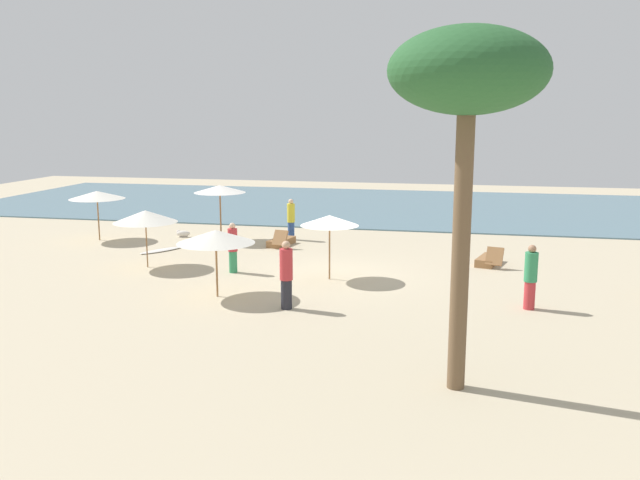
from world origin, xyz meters
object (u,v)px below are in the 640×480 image
umbrella_4 (97,195)px  palm_0 (468,79)px  umbrella_2 (216,237)px  dog (183,234)px  lounger_1 (281,241)px  person_3 (291,219)px  umbrella_0 (330,221)px  lounger_2 (489,260)px  person_1 (286,275)px  surfboard (161,250)px  umbrella_1 (145,216)px  person_0 (531,277)px  person_2 (233,247)px  umbrella_3 (220,189)px

umbrella_4 → palm_0: (14.98, -12.68, 4.00)m
umbrella_2 → dog: size_ratio=3.49×
lounger_1 → person_3: size_ratio=1.00×
umbrella_0 → lounger_1: size_ratio=1.20×
umbrella_4 → umbrella_2: bearing=-42.5°
lounger_2 → person_3: person_3 is taller
umbrella_2 → lounger_1: (-0.19, 7.79, -1.62)m
umbrella_0 → umbrella_4: (-10.84, 4.61, -0.00)m
person_3 → person_1: bearing=-76.2°
umbrella_0 → person_1: size_ratio=1.10×
person_1 → surfboard: 9.48m
umbrella_1 → dog: bearing=101.3°
lounger_2 → palm_0: 12.70m
person_3 → person_0: bearing=-43.7°
person_2 → palm_0: size_ratio=0.25×
umbrella_0 → surfboard: bearing=157.6°
umbrella_0 → lounger_1: (-3.00, 5.04, -1.75)m
person_2 → dog: size_ratio=2.61×
umbrella_2 → person_2: (-0.55, 2.97, -0.93)m
umbrella_2 → surfboard: (-4.48, 5.76, -1.75)m
lounger_2 → person_2: size_ratio=1.01×
lounger_2 → umbrella_4: bearing=175.0°
person_2 → dog: bearing=126.9°
lounger_2 → person_2: bearing=-160.5°
lounger_2 → palm_0: palm_0 is taller
person_1 → lounger_2: bearing=50.3°
lounger_1 → dog: bearing=168.7°
umbrella_4 → person_0: (16.87, -6.78, -1.01)m
umbrella_2 → dog: 10.12m
umbrella_4 → person_0: size_ratio=1.27×
umbrella_2 → lounger_2: umbrella_2 is taller
umbrella_3 → umbrella_0: bearing=-44.0°
umbrella_0 → umbrella_2: bearing=-135.5°
person_1 → umbrella_3: bearing=120.0°
umbrella_1 → lounger_2: umbrella_1 is taller
umbrella_0 → person_0: size_ratio=1.16×
person_2 → dog: person_2 is taller
umbrella_0 → lounger_2: (5.12, 3.21, -1.75)m
umbrella_0 → person_2: size_ratio=1.23×
umbrella_4 → lounger_2: (15.96, -1.40, -1.75)m
umbrella_0 → umbrella_4: 11.78m
umbrella_3 → surfboard: size_ratio=1.28×
umbrella_0 → person_0: bearing=-19.8°
umbrella_4 → lounger_1: size_ratio=1.32×
umbrella_4 → palm_0: palm_0 is taller
lounger_2 → person_3: (-8.05, 3.19, 0.71)m
lounger_1 → umbrella_0: bearing=-59.2°
lounger_1 → palm_0: (7.14, -13.10, 5.75)m
person_0 → surfboard: 14.31m
umbrella_4 → dog: umbrella_4 is taller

